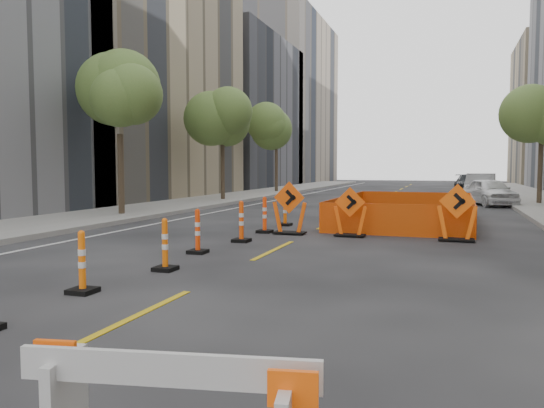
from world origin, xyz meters
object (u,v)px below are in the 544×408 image
(channelizer_2, at_px, (82,262))
(parked_car_near, at_px, (490,192))
(channelizer_4, at_px, (198,231))
(chevron_sign_left, at_px, (290,208))
(parked_car_far, at_px, (469,183))
(chevron_sign_center, at_px, (350,212))
(parked_car_mid, at_px, (480,186))
(channelizer_3, at_px, (165,244))
(channelizer_5, at_px, (241,221))
(chevron_sign_right, at_px, (457,213))
(channelizer_7, at_px, (285,210))
(channelizer_6, at_px, (265,215))

(channelizer_2, bearing_deg, parked_car_near, 71.50)
(channelizer_4, relative_size, chevron_sign_left, 0.66)
(chevron_sign_left, bearing_deg, parked_car_far, 80.12)
(chevron_sign_center, height_order, parked_car_far, chevron_sign_center)
(chevron_sign_left, distance_m, parked_car_mid, 20.83)
(channelizer_2, xyz_separation_m, channelizer_3, (0.32, 2.05, 0.01))
(channelizer_5, xyz_separation_m, parked_car_near, (7.28, 16.43, 0.16))
(channelizer_2, xyz_separation_m, channelizer_5, (0.28, 6.15, 0.05))
(chevron_sign_right, xyz_separation_m, parked_car_far, (1.28, 28.64, -0.08))
(channelizer_7, distance_m, chevron_sign_center, 3.35)
(channelizer_3, distance_m, chevron_sign_right, 8.17)
(channelizer_5, bearing_deg, parked_car_near, 66.12)
(channelizer_5, bearing_deg, chevron_sign_right, 19.84)
(parked_car_near, bearing_deg, parked_car_mid, 74.12)
(parked_car_mid, bearing_deg, channelizer_4, -102.32)
(chevron_sign_right, bearing_deg, channelizer_3, -129.27)
(channelizer_2, relative_size, channelizer_6, 0.92)
(chevron_sign_right, xyz_separation_m, parked_car_mid, (1.62, 19.83, 0.01))
(channelizer_2, xyz_separation_m, parked_car_near, (7.56, 22.59, 0.20))
(channelizer_2, distance_m, parked_car_far, 37.44)
(chevron_sign_right, height_order, parked_car_far, chevron_sign_right)
(channelizer_4, distance_m, channelizer_6, 4.11)
(parked_car_mid, distance_m, parked_car_far, 8.82)
(parked_car_mid, bearing_deg, parked_car_near, -83.28)
(channelizer_7, height_order, parked_car_mid, parked_car_mid)
(channelizer_5, height_order, parked_car_mid, parked_car_mid)
(channelizer_2, bearing_deg, channelizer_3, 81.09)
(channelizer_7, relative_size, parked_car_far, 0.22)
(channelizer_4, bearing_deg, channelizer_6, 86.91)
(parked_car_far, bearing_deg, channelizer_5, -106.64)
(channelizer_5, relative_size, channelizer_6, 1.01)
(chevron_sign_left, height_order, chevron_sign_center, chevron_sign_left)
(parked_car_near, bearing_deg, chevron_sign_right, -114.81)
(channelizer_6, distance_m, channelizer_7, 2.05)
(channelizer_2, distance_m, parked_car_near, 23.82)
(channelizer_6, relative_size, chevron_sign_center, 0.77)
(channelizer_4, bearing_deg, chevron_sign_right, 34.97)
(parked_car_near, bearing_deg, channelizer_5, -131.62)
(parked_car_mid, bearing_deg, chevron_sign_center, -98.02)
(parked_car_far, bearing_deg, chevron_sign_left, -106.03)
(channelizer_2, height_order, channelizer_5, channelizer_5)
(channelizer_5, distance_m, parked_car_near, 17.97)
(parked_car_mid, bearing_deg, channelizer_2, -99.92)
(parked_car_near, bearing_deg, channelizer_2, -126.24)
(channelizer_2, height_order, parked_car_far, parked_car_far)
(channelizer_6, xyz_separation_m, parked_car_mid, (7.16, 19.76, 0.24))
(channelizer_2, bearing_deg, channelizer_6, 88.43)
(channelizer_7, height_order, parked_car_near, parked_car_near)
(channelizer_5, bearing_deg, parked_car_far, 77.55)
(channelizer_7, distance_m, parked_car_near, 14.34)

